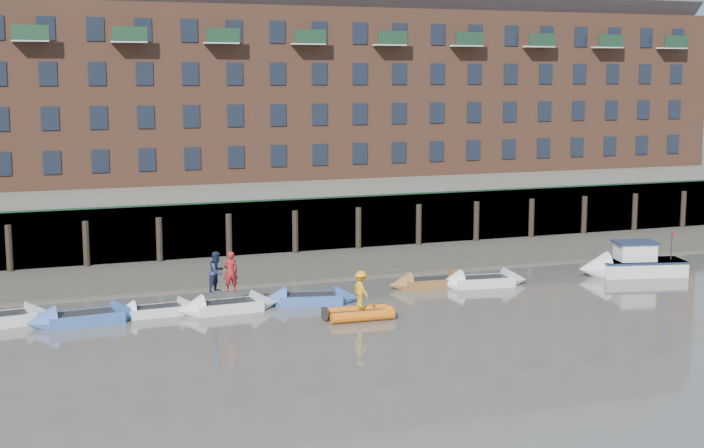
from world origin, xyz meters
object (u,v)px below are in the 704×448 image
rowboat_5 (431,283)px  rib_tender (362,313)px  rowboat_6 (483,281)px  rowboat_2 (157,311)px  motor_launch (624,265)px  person_rib_crew (361,289)px  person_rower_a (230,271)px  rowboat_1 (85,318)px  person_rower_b (217,272)px  rowboat_3 (228,306)px  rowboat_4 (310,299)px

rowboat_5 → rib_tender: (-5.54, -4.80, 0.01)m
rowboat_5 → rowboat_6: (2.57, -0.70, 0.01)m
rowboat_2 → motor_launch: 24.60m
person_rib_crew → person_rower_a: bearing=48.7°
rowboat_1 → person_rower_b: bearing=-3.3°
person_rower_b → rowboat_3: bearing=-67.4°
rowboat_1 → motor_launch: 27.74m
rowboat_5 → motor_launch: (10.80, -0.99, 0.37)m
rowboat_1 → person_rower_a: size_ratio=2.72×
person_rower_b → rowboat_5: bearing=-35.2°
rib_tender → motor_launch: size_ratio=0.53×
rowboat_4 → rowboat_5: (6.79, 1.35, -0.01)m
person_rower_a → rowboat_2: bearing=-8.1°
rowboat_2 → rowboat_4: bearing=-5.6°
rowboat_4 → person_rib_crew: 3.77m
rowboat_5 → rowboat_6: 2.66m
rowboat_1 → rowboat_5: size_ratio=1.12×
rowboat_4 → rowboat_3: bearing=-165.9°
rowboat_5 → rowboat_3: bearing=-169.2°
rowboat_4 → person_rower_b: size_ratio=2.57×
rowboat_6 → person_rower_b: size_ratio=2.61×
rowboat_3 → person_rower_a: size_ratio=2.55×
rowboat_5 → rib_tender: bearing=-136.3°
rowboat_3 → rowboat_5: (10.71, 1.50, -0.01)m
rowboat_3 → rowboat_4: bearing=-0.6°
rowboat_4 → person_rower_a: 4.10m
rowboat_1 → person_rower_a: (6.37, 0.02, 1.57)m
rowboat_4 → motor_launch: size_ratio=0.79×
motor_launch → person_rib_crew: person_rib_crew is taller
rib_tender → rowboat_1: bearing=166.1°
rowboat_2 → rowboat_6: (16.36, 0.36, 0.03)m
rowboat_1 → rowboat_6: (19.50, 0.81, -0.01)m
rowboat_3 → motor_launch: motor_launch is taller
person_rower_a → person_rower_b: person_rower_a is taller
rib_tender → person_rib_crew: 1.07m
rowboat_6 → rowboat_1: bearing=-170.9°
rowboat_4 → rowboat_5: 6.92m
rowboat_3 → person_rower_b: bearing=151.7°
rowboat_4 → person_rower_b: (-4.35, 0.06, 1.59)m
rowboat_6 → rowboat_2: bearing=-172.0°
rowboat_5 → person_rower_b: 11.33m
rowboat_3 → person_rib_crew: bearing=-35.0°
rowboat_1 → person_rower_a: person_rower_a is taller
person_rower_a → person_rower_b: bearing=-18.9°
rowboat_6 → person_rower_b: 13.81m
rowboat_5 → rowboat_4: bearing=-165.9°
rowboat_3 → rowboat_6: 13.30m
person_rower_a → rowboat_5: bearing=-172.5°
rowboat_4 → person_rib_crew: (1.23, -3.40, 1.07)m
rowboat_2 → rowboat_5: bearing=1.2°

